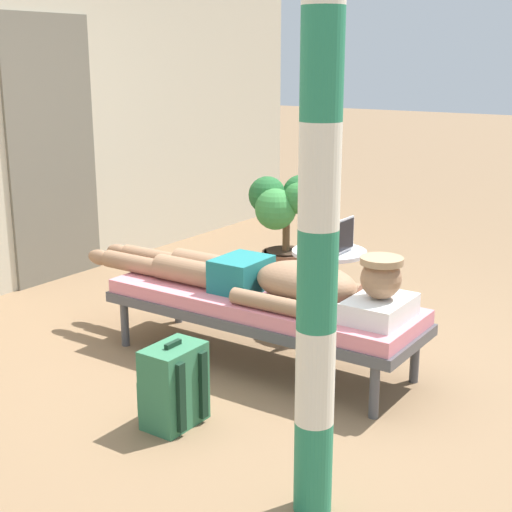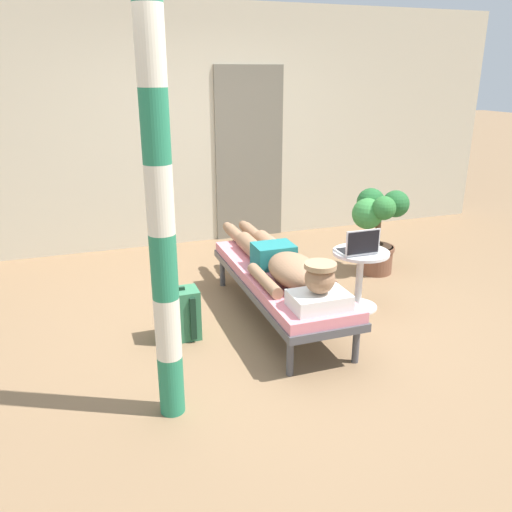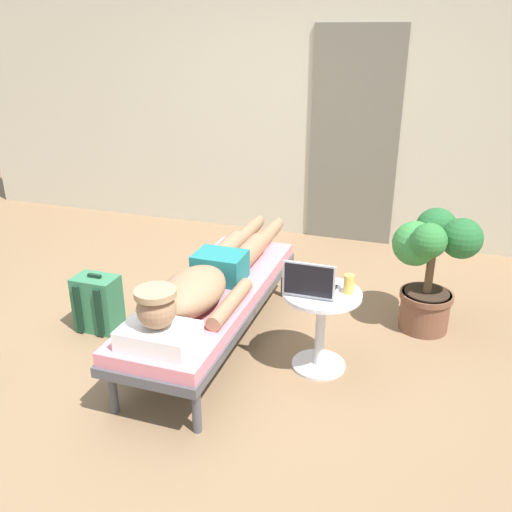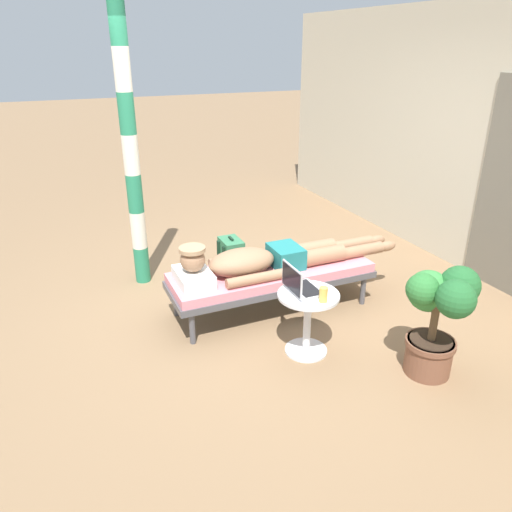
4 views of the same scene
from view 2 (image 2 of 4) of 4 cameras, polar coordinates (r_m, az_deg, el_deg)
ground_plane at (r=4.34m, az=1.40°, el=-7.34°), size 40.00×40.00×0.00m
house_wall_back at (r=6.29m, az=-5.65°, el=13.87°), size 7.60×0.20×2.70m
house_door_panel at (r=6.37m, az=-0.73°, el=11.03°), size 0.84×0.03×2.04m
lounge_chair at (r=4.28m, az=2.57°, el=-2.62°), size 0.60×1.88×0.42m
person_reclining at (r=4.17m, az=2.92°, el=-0.71°), size 0.53×2.17×0.33m
side_table at (r=4.56m, az=11.30°, el=-1.47°), size 0.48×0.48×0.52m
laptop at (r=4.41m, az=11.15°, el=0.95°), size 0.31×0.24×0.23m
drink_glass at (r=4.59m, az=12.87°, el=1.55°), size 0.06×0.06×0.12m
backpack at (r=4.07m, az=-8.39°, el=-6.37°), size 0.30×0.26×0.42m
potted_plant at (r=5.40m, az=13.08°, el=3.52°), size 0.58×0.57×0.85m
porch_post at (r=2.81m, az=-10.50°, el=6.08°), size 0.15×0.15×2.64m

